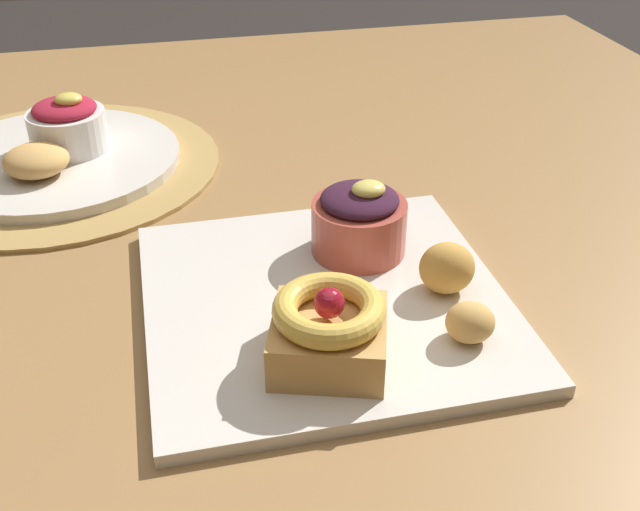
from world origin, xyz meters
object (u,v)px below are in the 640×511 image
(berry_ramekin, at_px, (359,221))
(back_plate, at_px, (55,160))
(cake_slice, at_px, (329,329))
(fritter_middle, at_px, (470,322))
(fritter_front, at_px, (447,268))
(back_pastry, at_px, (36,160))
(back_ramekin, at_px, (67,125))
(front_plate, at_px, (325,301))

(berry_ramekin, distance_m, back_plate, 0.40)
(cake_slice, distance_m, fritter_middle, 0.11)
(fritter_front, relative_size, back_pastry, 0.68)
(back_ramekin, relative_size, back_pastry, 1.25)
(berry_ramekin, height_order, back_pastry, berry_ramekin)
(fritter_front, bearing_deg, back_pastry, 139.69)
(front_plate, bearing_deg, back_ramekin, 122.48)
(back_plate, bearing_deg, fritter_middle, -51.11)
(back_plate, xyz_separation_m, back_ramekin, (0.02, 0.01, 0.04))
(berry_ramekin, bearing_deg, front_plate, -126.33)
(front_plate, height_order, back_plate, back_plate)
(cake_slice, bearing_deg, fritter_front, 29.18)
(fritter_front, relative_size, fritter_middle, 1.22)
(cake_slice, relative_size, fritter_middle, 2.72)
(fritter_middle, distance_m, back_plate, 0.53)
(front_plate, height_order, berry_ramekin, berry_ramekin)
(berry_ramekin, xyz_separation_m, back_pastry, (-0.30, 0.22, -0.01))
(berry_ramekin, relative_size, fritter_middle, 2.23)
(front_plate, relative_size, fritter_middle, 7.77)
(front_plate, distance_m, cake_slice, 0.09)
(berry_ramekin, xyz_separation_m, back_plate, (-0.29, 0.27, -0.03))
(back_ramekin, height_order, back_pastry, back_ramekin)
(front_plate, relative_size, back_ramekin, 3.44)
(front_plate, relative_size, cake_slice, 2.85)
(back_pastry, bearing_deg, fritter_middle, -46.61)
(back_pastry, bearing_deg, front_plate, -48.58)
(berry_ramekin, distance_m, back_pastry, 0.37)
(fritter_middle, distance_m, back_pastry, 0.51)
(fritter_front, bearing_deg, fritter_middle, -95.34)
(back_plate, distance_m, back_pastry, 0.05)
(fritter_middle, bearing_deg, fritter_front, 84.66)
(cake_slice, bearing_deg, fritter_middle, -0.62)
(berry_ramekin, relative_size, back_plate, 0.31)
(cake_slice, height_order, fritter_middle, cake_slice)
(front_plate, distance_m, back_pastry, 0.38)
(cake_slice, bearing_deg, front_plate, 78.31)
(back_plate, bearing_deg, back_pastry, -105.60)
(berry_ramekin, height_order, fritter_middle, berry_ramekin)
(front_plate, bearing_deg, berry_ramekin, 53.67)
(cake_slice, distance_m, fritter_front, 0.14)
(back_pastry, bearing_deg, back_ramekin, 61.56)
(fritter_front, bearing_deg, back_plate, 134.46)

